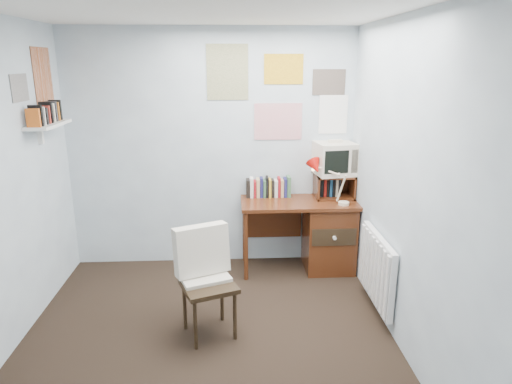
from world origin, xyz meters
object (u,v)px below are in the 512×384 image
at_px(desk_chair, 209,286).
at_px(crt_tv, 335,157).
at_px(desk_lamp, 345,186).
at_px(wall_shelf, 48,125).
at_px(desk, 323,232).
at_px(tv_riser, 334,186).
at_px(radiator, 377,269).

bearing_deg(desk_chair, crt_tv, 25.36).
height_order(desk_lamp, wall_shelf, wall_shelf).
distance_m(desk, crt_tv, 0.81).
distance_m(desk_chair, crt_tv, 1.99).
distance_m(desk_lamp, tv_riser, 0.28).
bearing_deg(desk_lamp, desk, 138.06).
relative_size(desk, wall_shelf, 1.94).
xyz_separation_m(crt_tv, radiator, (0.18, -1.06, -0.77)).
relative_size(tv_riser, radiator, 0.50).
xyz_separation_m(tv_riser, radiator, (0.17, -1.04, -0.47)).
bearing_deg(wall_shelf, radiator, -10.89).
xyz_separation_m(desk_lamp, wall_shelf, (-2.73, -0.22, 0.66)).
xyz_separation_m(desk_chair, desk_lamp, (1.32, 1.04, 0.53)).
xyz_separation_m(desk, desk_lamp, (0.16, -0.16, 0.56)).
xyz_separation_m(tv_riser, crt_tv, (-0.01, 0.02, 0.31)).
bearing_deg(crt_tv, wall_shelf, -178.12).
xyz_separation_m(desk_lamp, radiator, (0.13, -0.77, -0.54)).
bearing_deg(desk_lamp, desk_chair, -140.21).
xyz_separation_m(desk_chair, tv_riser, (1.28, 1.30, 0.45)).
distance_m(desk_lamp, wall_shelf, 2.82).
bearing_deg(tv_riser, desk, -137.04).
relative_size(desk, crt_tv, 3.09).
bearing_deg(radiator, wall_shelf, 169.11).
height_order(desk, wall_shelf, wall_shelf).
bearing_deg(crt_tv, tv_riser, -83.52).
bearing_deg(radiator, tv_riser, 99.28).
bearing_deg(radiator, desk_chair, -169.70).
xyz_separation_m(desk, desk_chair, (-1.16, -1.19, 0.03)).
bearing_deg(wall_shelf, crt_tv, 10.76).
distance_m(desk_chair, tv_riser, 1.88).
bearing_deg(crt_tv, desk_chair, -142.79).
bearing_deg(tv_riser, desk_chair, -134.47).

